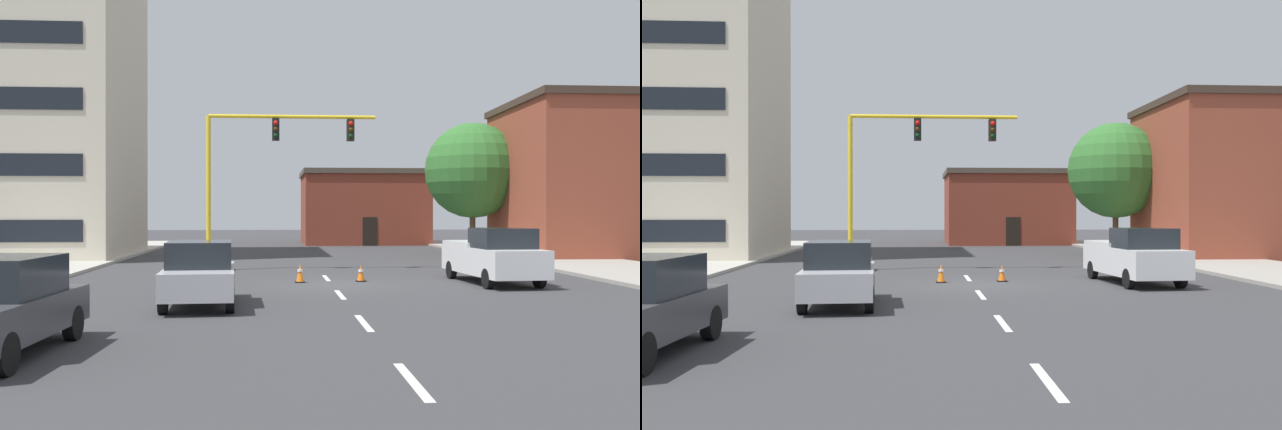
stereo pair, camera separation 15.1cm
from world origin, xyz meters
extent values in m
plane|color=#38383A|center=(0.00, 0.00, 0.00)|extent=(160.00, 160.00, 0.00)
cube|color=#B2ADA3|center=(-12.93, 8.00, 0.07)|extent=(6.00, 56.00, 0.14)
cube|color=#9E998E|center=(12.93, 8.00, 0.07)|extent=(6.00, 56.00, 0.14)
cube|color=silver|center=(0.00, -14.00, 0.00)|extent=(0.16, 2.40, 0.01)
cube|color=silver|center=(0.00, -8.50, 0.00)|extent=(0.16, 2.40, 0.01)
cube|color=silver|center=(0.00, -3.00, 0.00)|extent=(0.16, 2.40, 0.01)
cube|color=silver|center=(0.00, 2.50, 0.00)|extent=(0.16, 2.40, 0.01)
cube|color=beige|center=(-16.40, 16.61, 11.40)|extent=(12.22, 11.63, 22.80)
cube|color=brown|center=(5.38, 33.12, 2.78)|extent=(9.81, 9.00, 5.56)
cube|color=#4C4238|center=(5.38, 33.12, 5.76)|extent=(10.11, 9.30, 0.40)
cube|color=black|center=(5.38, 28.59, 1.10)|extent=(1.10, 0.06, 2.20)
cube|color=brown|center=(18.59, 15.23, 4.31)|extent=(13.46, 9.76, 8.61)
cube|color=#3D2D23|center=(18.59, 15.23, 8.81)|extent=(13.76, 10.06, 0.40)
cube|color=yellow|center=(-4.85, 6.39, 0.28)|extent=(1.80, 1.20, 0.55)
cylinder|color=yellow|center=(-4.85, 6.39, 3.65)|extent=(0.20, 0.20, 6.20)
cylinder|color=yellow|center=(-1.19, 6.39, 6.75)|extent=(7.33, 0.16, 0.16)
cube|color=black|center=(-1.92, 6.39, 6.18)|extent=(0.32, 0.36, 0.95)
sphere|color=red|center=(-1.92, 6.20, 6.45)|extent=(0.20, 0.20, 0.20)
sphere|color=#38280A|center=(-1.92, 6.20, 6.17)|extent=(0.20, 0.20, 0.20)
sphere|color=black|center=(-1.92, 6.20, 5.89)|extent=(0.20, 0.20, 0.20)
cube|color=black|center=(1.38, 6.39, 6.18)|extent=(0.32, 0.36, 0.95)
sphere|color=red|center=(1.38, 6.20, 6.45)|extent=(0.20, 0.20, 0.20)
sphere|color=#38280A|center=(1.38, 6.20, 6.17)|extent=(0.20, 0.20, 0.20)
sphere|color=black|center=(1.38, 6.20, 5.89)|extent=(0.20, 0.20, 0.20)
cylinder|color=brown|center=(10.39, 18.40, 1.47)|extent=(0.36, 0.36, 2.95)
sphere|color=#33702D|center=(10.39, 18.40, 5.17)|extent=(5.93, 5.93, 5.93)
cube|color=white|center=(5.79, 0.20, 0.81)|extent=(2.40, 5.53, 0.95)
cube|color=#1E2328|center=(5.86, -0.70, 1.64)|extent=(1.97, 1.93, 0.70)
cube|color=white|center=(5.71, 1.38, 1.37)|extent=(2.20, 2.95, 0.16)
cylinder|color=black|center=(6.83, -1.56, 0.34)|extent=(0.27, 0.69, 0.68)
cylinder|color=black|center=(5.03, -1.70, 0.34)|extent=(0.27, 0.69, 0.68)
cylinder|color=black|center=(6.56, 2.10, 0.34)|extent=(0.27, 0.69, 0.68)
cylinder|color=black|center=(4.76, 1.96, 0.34)|extent=(0.27, 0.69, 0.68)
cylinder|color=black|center=(-6.01, -10.22, 0.34)|extent=(0.26, 0.69, 0.68)
cylinder|color=black|center=(-6.19, -13.27, 0.34)|extent=(0.26, 0.69, 0.68)
cube|color=#B7B7BC|center=(-4.05, -5.21, 0.69)|extent=(2.09, 4.59, 0.70)
cube|color=#1E2328|center=(-4.05, -5.11, 1.39)|extent=(1.82, 2.39, 0.70)
cylinder|color=black|center=(-4.96, -3.73, 0.34)|extent=(0.26, 0.69, 0.68)
cylinder|color=black|center=(-3.31, -3.64, 0.34)|extent=(0.26, 0.69, 0.68)
cylinder|color=black|center=(-4.79, -6.78, 0.34)|extent=(0.26, 0.69, 0.68)
cylinder|color=black|center=(-3.14, -6.69, 0.34)|extent=(0.26, 0.69, 0.68)
cube|color=black|center=(1.16, 1.09, 0.02)|extent=(0.36, 0.36, 0.04)
cone|color=orange|center=(1.16, 1.09, 0.32)|extent=(0.28, 0.28, 0.57)
cylinder|color=white|center=(1.16, 1.09, 0.39)|extent=(0.19, 0.19, 0.08)
cube|color=black|center=(-1.08, 0.86, 0.02)|extent=(0.36, 0.36, 0.04)
cone|color=orange|center=(-1.08, 0.86, 0.36)|extent=(0.28, 0.28, 0.64)
cylinder|color=white|center=(-1.08, 0.86, 0.44)|extent=(0.19, 0.19, 0.08)
camera|label=1|loc=(-2.09, -24.27, 2.51)|focal=39.16mm
camera|label=2|loc=(-1.94, -24.28, 2.51)|focal=39.16mm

